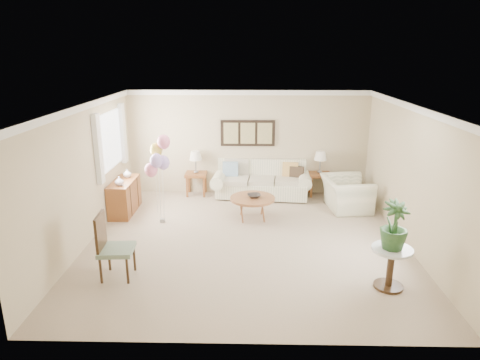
{
  "coord_description": "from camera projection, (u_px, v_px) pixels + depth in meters",
  "views": [
    {
      "loc": [
        0.04,
        -7.52,
        3.51
      ],
      "look_at": [
        -0.14,
        0.6,
        1.05
      ],
      "focal_mm": 32.0,
      "sensor_mm": 36.0,
      "label": 1
    }
  ],
  "objects": [
    {
      "name": "vase_white",
      "position": [
        119.0,
        181.0,
        9.14
      ],
      "size": [
        0.24,
        0.24,
        0.2
      ],
      "primitive_type": "imported",
      "rotation": [
        0.0,
        0.0,
        -0.31
      ],
      "color": "silver",
      "rests_on": "credenza"
    },
    {
      "name": "wall_art_triptych",
      "position": [
        248.0,
        133.0,
        10.6
      ],
      "size": [
        1.35,
        0.06,
        0.65
      ],
      "color": "black",
      "rests_on": "ground"
    },
    {
      "name": "armchair",
      "position": [
        346.0,
        194.0,
        9.8
      ],
      "size": [
        1.1,
        1.23,
        0.74
      ],
      "primitive_type": "imported",
      "rotation": [
        0.0,
        0.0,
        1.67
      ],
      "color": "#EEE7C4",
      "rests_on": "ground"
    },
    {
      "name": "room_shell",
      "position": [
        241.0,
        158.0,
        7.83
      ],
      "size": [
        6.04,
        6.04,
        2.6
      ],
      "color": "tan",
      "rests_on": "ground"
    },
    {
      "name": "coffee_table",
      "position": [
        252.0,
        199.0,
        9.2
      ],
      "size": [
        0.97,
        0.97,
        0.49
      ],
      "color": "#955E33",
      "rests_on": "ground"
    },
    {
      "name": "accent_chair",
      "position": [
        111.0,
        245.0,
        6.77
      ],
      "size": [
        0.56,
        0.56,
        1.08
      ],
      "color": "gray",
      "rests_on": "ground"
    },
    {
      "name": "end_table_left",
      "position": [
        196.0,
        176.0,
        10.74
      ],
      "size": [
        0.53,
        0.48,
        0.58
      ],
      "color": "brown",
      "rests_on": "ground"
    },
    {
      "name": "decor_bowl",
      "position": [
        254.0,
        196.0,
        9.17
      ],
      "size": [
        0.33,
        0.33,
        0.07
      ],
      "primitive_type": "imported",
      "rotation": [
        0.0,
        0.0,
        0.17
      ],
      "color": "#292422",
      "rests_on": "coffee_table"
    },
    {
      "name": "potted_plant",
      "position": [
        394.0,
        225.0,
        6.32
      ],
      "size": [
        0.53,
        0.53,
        0.75
      ],
      "primitive_type": "imported",
      "rotation": [
        0.0,
        0.0,
        0.33
      ],
      "color": "#204C21",
      "rests_on": "side_table"
    },
    {
      "name": "balloon_cluster",
      "position": [
        158.0,
        157.0,
        8.71
      ],
      "size": [
        0.52,
        0.51,
        1.89
      ],
      "color": "gray",
      "rests_on": "ground"
    },
    {
      "name": "lamp_left",
      "position": [
        196.0,
        156.0,
        10.59
      ],
      "size": [
        0.31,
        0.31,
        0.56
      ],
      "color": "gray",
      "rests_on": "end_table_left"
    },
    {
      "name": "end_table_right",
      "position": [
        319.0,
        176.0,
        10.72
      ],
      "size": [
        0.54,
        0.49,
        0.59
      ],
      "color": "brown",
      "rests_on": "ground"
    },
    {
      "name": "credenza",
      "position": [
        124.0,
        197.0,
        9.6
      ],
      "size": [
        0.46,
        1.2,
        0.74
      ],
      "color": "brown",
      "rests_on": "ground"
    },
    {
      "name": "lamp_right",
      "position": [
        320.0,
        156.0,
        10.57
      ],
      "size": [
        0.31,
        0.31,
        0.55
      ],
      "color": "gray",
      "rests_on": "end_table_right"
    },
    {
      "name": "vase_sage",
      "position": [
        127.0,
        173.0,
        9.73
      ],
      "size": [
        0.21,
        0.21,
        0.19
      ],
      "primitive_type": "imported",
      "rotation": [
        0.0,
        0.0,
        -0.17
      ],
      "color": "silver",
      "rests_on": "credenza"
    },
    {
      "name": "ground_plane",
      "position": [
        247.0,
        241.0,
        8.21
      ],
      "size": [
        6.0,
        6.0,
        0.0
      ],
      "primitive_type": "plane",
      "color": "tan"
    },
    {
      "name": "sofa",
      "position": [
        262.0,
        182.0,
        10.68
      ],
      "size": [
        2.53,
        1.11,
        0.9
      ],
      "color": "#EEE7C4",
      "rests_on": "ground"
    },
    {
      "name": "side_table",
      "position": [
        391.0,
        258.0,
        6.47
      ],
      "size": [
        0.61,
        0.61,
        0.66
      ],
      "color": "silver",
      "rests_on": "ground"
    }
  ]
}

